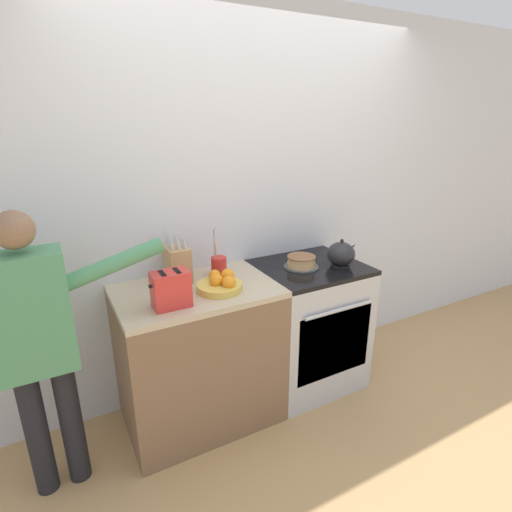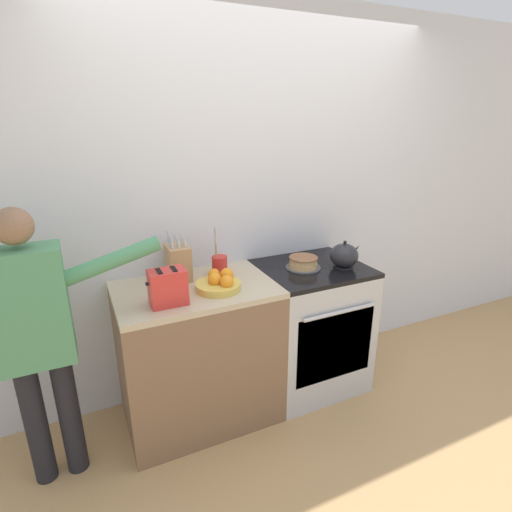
% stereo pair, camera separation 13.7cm
% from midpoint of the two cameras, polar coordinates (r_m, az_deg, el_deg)
% --- Properties ---
extents(ground_plane, '(16.00, 16.00, 0.00)m').
position_cam_midpoint_polar(ground_plane, '(2.88, 5.25, -21.52)').
color(ground_plane, tan).
extents(wall_back, '(8.00, 0.04, 2.60)m').
position_cam_midpoint_polar(wall_back, '(2.80, -1.31, 7.33)').
color(wall_back, silver).
rests_on(wall_back, ground_plane).
extents(counter_cabinet, '(0.95, 0.63, 0.92)m').
position_cam_midpoint_polar(counter_cabinet, '(2.62, -9.58, -13.81)').
color(counter_cabinet, brown).
rests_on(counter_cabinet, ground_plane).
extents(stove_range, '(0.71, 0.66, 0.92)m').
position_cam_midpoint_polar(stove_range, '(2.94, 6.04, -9.73)').
color(stove_range, '#B7BABF').
rests_on(stove_range, ground_plane).
extents(layer_cake, '(0.23, 0.23, 0.08)m').
position_cam_midpoint_polar(layer_cake, '(2.70, 5.04, -0.88)').
color(layer_cake, '#4C4C51').
rests_on(layer_cake, stove_range).
extents(tea_kettle, '(0.23, 0.19, 0.19)m').
position_cam_midpoint_polar(tea_kettle, '(2.76, 10.70, 0.28)').
color(tea_kettle, '#232328').
rests_on(tea_kettle, stove_range).
extents(knife_block, '(0.13, 0.18, 0.31)m').
position_cam_midpoint_polar(knife_block, '(2.50, -12.70, -1.14)').
color(knife_block, tan).
rests_on(knife_block, counter_cabinet).
extents(utensil_crock, '(0.10, 0.10, 0.32)m').
position_cam_midpoint_polar(utensil_crock, '(2.56, -6.89, -1.32)').
color(utensil_crock, red).
rests_on(utensil_crock, counter_cabinet).
extents(fruit_bowl, '(0.27, 0.27, 0.10)m').
position_cam_midpoint_polar(fruit_bowl, '(2.36, -6.73, -3.95)').
color(fruit_bowl, gold).
rests_on(fruit_bowl, counter_cabinet).
extents(toaster, '(0.21, 0.12, 0.20)m').
position_cam_midpoint_polar(toaster, '(2.18, -13.84, -4.67)').
color(toaster, red).
rests_on(toaster, counter_cabinet).
extents(person_baker, '(0.89, 0.20, 1.51)m').
position_cam_midpoint_polar(person_baker, '(2.22, -30.31, -10.03)').
color(person_baker, black).
rests_on(person_baker, ground_plane).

